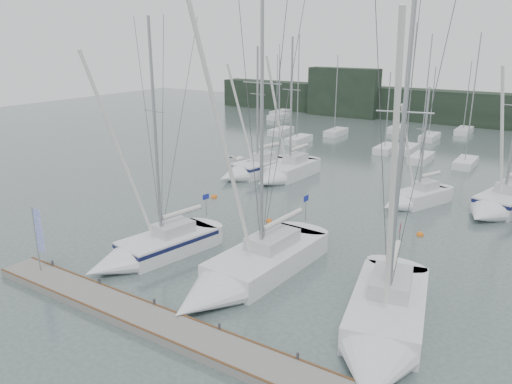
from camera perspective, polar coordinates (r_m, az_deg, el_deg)
ground at (r=27.39m, az=-2.40°, el=-11.02°), size 160.00×160.00×0.00m
dock at (r=23.96m, az=-9.58°, el=-15.23°), size 24.00×2.00×0.40m
far_treeline at (r=83.45m, az=23.31°, el=8.73°), size 90.00×4.00×5.00m
far_building_left at (r=87.03m, az=9.96°, el=11.16°), size 12.00×3.00×8.00m
mast_forest at (r=65.68m, az=24.01°, el=4.85°), size 60.27×27.12×14.79m
sailboat_near_left at (r=31.07m, az=-12.52°, el=-6.64°), size 4.49×9.16×15.08m
sailboat_near_center at (r=27.49m, az=-1.83°, el=-9.48°), size 4.13×12.09×18.24m
sailboat_near_right at (r=23.32m, az=14.24°, el=-15.30°), size 5.48×11.01×17.01m
sailboat_mid_a at (r=48.26m, az=-0.67°, el=2.53°), size 4.41×8.46×13.06m
sailboat_mid_b at (r=47.27m, az=3.10°, el=2.15°), size 3.26×8.67×13.89m
sailboat_mid_c at (r=41.76m, az=17.29°, el=-0.83°), size 4.73×6.95×10.07m
sailboat_mid_d at (r=42.39m, az=25.90°, el=-1.37°), size 4.89×8.81×13.63m
buoy_a at (r=36.69m, az=1.49°, el=-3.42°), size 0.51×0.51×0.51m
buoy_b at (r=36.05m, az=18.22°, el=-4.71°), size 0.51×0.51×0.51m
buoy_c at (r=42.27m, az=-4.80°, el=-0.63°), size 0.53×0.53×0.53m
dock_banner at (r=30.01m, az=-23.64°, el=-4.40°), size 0.57×0.16×3.78m
seagull at (r=21.90m, az=-1.90°, el=3.85°), size 1.06×0.48×0.21m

